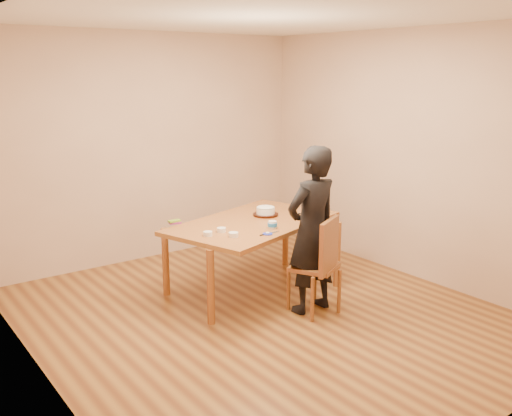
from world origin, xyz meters
TOP-DOWN VIEW (x-y plane):
  - room_shell at (0.00, 0.34)m, footprint 4.00×4.50m
  - dining_table at (0.29, 0.58)m, footprint 1.98×1.50m
  - dining_chair at (0.44, -0.20)m, footprint 0.54×0.54m
  - cake_plate at (0.53, 0.69)m, footprint 0.27×0.27m
  - cake at (0.53, 0.69)m, footprint 0.19×0.19m
  - frosting_dome at (0.53, 0.69)m, footprint 0.19×0.19m
  - frosting_tub at (0.28, 0.25)m, footprint 0.08×0.08m
  - frosting_lid at (0.11, 0.11)m, footprint 0.09×0.09m
  - frosting_dollop at (0.11, 0.11)m, footprint 0.04×0.04m
  - ramekin_green at (-0.19, 0.23)m, footprint 0.09×0.09m
  - ramekin_yellow at (-0.19, 0.43)m, footprint 0.09×0.09m
  - ramekin_multi at (-0.36, 0.40)m, footprint 0.08×0.08m
  - candy_box_pink at (-0.40, 0.96)m, footprint 0.13×0.08m
  - candy_box_green at (-0.41, 0.97)m, footprint 0.12×0.06m
  - spatula at (0.10, 0.11)m, footprint 0.15×0.02m
  - person at (0.44, -0.15)m, footprint 0.60×0.41m

SIDE VIEW (x-z plane):
  - dining_chair at x=0.44m, z-range 0.43..0.47m
  - dining_table at x=0.29m, z-range 0.71..0.75m
  - spatula at x=0.10m, z-range 0.75..0.76m
  - frosting_lid at x=0.11m, z-range 0.75..0.76m
  - candy_box_pink at x=-0.40m, z-range 0.75..0.77m
  - cake_plate at x=0.53m, z-range 0.75..0.77m
  - frosting_dollop at x=0.11m, z-range 0.76..0.78m
  - ramekin_multi at x=-0.36m, z-range 0.75..0.79m
  - ramekin_yellow at x=-0.19m, z-range 0.75..0.79m
  - ramekin_green at x=-0.19m, z-range 0.75..0.79m
  - candy_box_green at x=-0.41m, z-range 0.77..0.79m
  - frosting_tub at x=0.28m, z-range 0.75..0.83m
  - person at x=0.44m, z-range 0.00..1.59m
  - cake at x=0.53m, z-range 0.77..0.83m
  - frosting_dome at x=0.53m, z-range 0.83..0.86m
  - room_shell at x=0.00m, z-range 0.00..2.70m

